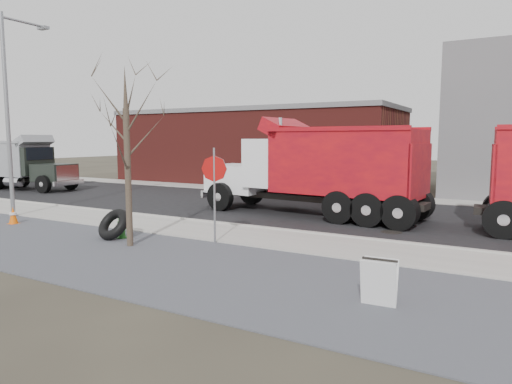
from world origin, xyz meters
The scene contains 16 objects.
ground centered at (0.00, 0.00, 0.00)m, with size 120.00×120.00×0.00m, color #383328.
gravel_verge centered at (0.00, -3.50, 0.01)m, with size 60.00×5.00×0.03m, color slate.
sidewalk centered at (0.00, 0.25, 0.03)m, with size 60.00×2.50×0.06m, color #9E9B93.
curb centered at (0.00, 1.55, 0.06)m, with size 60.00×0.15×0.11m, color #9E9B93.
road centered at (0.00, 6.30, 0.01)m, with size 60.00×9.40×0.02m, color black.
far_sidewalk centered at (0.00, 12.00, 0.03)m, with size 60.00×2.00×0.06m, color #9E9B93.
building_brick centered at (-10.00, 17.00, 2.65)m, with size 20.20×8.20×5.30m.
bare_tree centered at (-3.20, -2.60, 3.30)m, with size 3.20×3.20×5.20m.
street_light centered at (-11.00, -1.02, 4.52)m, with size 0.50×2.00×8.00m.
fire_hydrant centered at (-4.22, -1.93, 0.34)m, with size 0.42×0.41×0.73m.
truck_tire centered at (-4.34, -2.15, 0.48)m, with size 1.18×1.03×1.04m.
stop_sign centered at (-1.23, -1.10, 1.96)m, with size 0.76×0.24×2.88m.
sandwich_board centered at (4.39, -3.86, 0.48)m, with size 0.67×0.44×0.90m.
traffic_cone_near centered at (-9.53, -2.14, 0.33)m, with size 0.34×0.34×0.65m.
dump_truck_red_b centered at (-0.47, 5.12, 2.01)m, with size 9.57×3.39×3.96m.
dump_truck_grey centered at (-20.44, 5.33, 1.70)m, with size 7.46×2.85×3.33m.
Camera 1 is at (6.45, -12.17, 3.13)m, focal length 32.00 mm.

